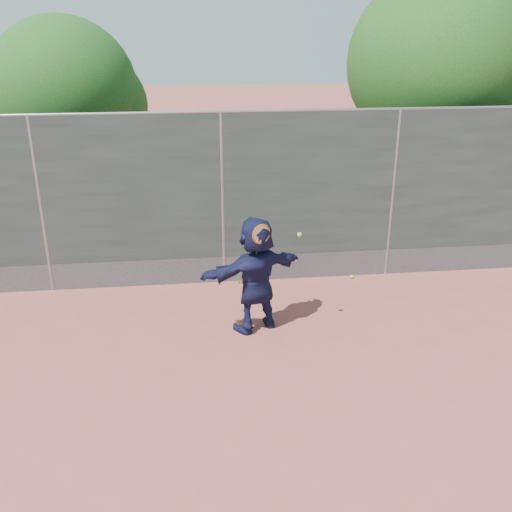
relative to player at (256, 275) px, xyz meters
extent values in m
plane|color=#9E4C42|center=(-0.37, -1.76, -0.89)|extent=(80.00, 80.00, 0.00)
imported|color=#161A3E|center=(0.00, 0.00, 0.00)|extent=(1.72, 1.13, 1.77)
sphere|color=#A5D42F|center=(1.95, 1.59, -0.85)|extent=(0.07, 0.07, 0.07)
cube|color=#38423D|center=(-0.37, 1.74, 0.86)|extent=(20.00, 0.04, 2.50)
cube|color=slate|center=(-0.37, 1.74, -0.64)|extent=(20.00, 0.03, 0.50)
cylinder|color=gray|center=(-0.37, 1.74, 2.11)|extent=(20.00, 0.05, 0.05)
cylinder|color=gray|center=(-3.37, 1.74, 0.61)|extent=(0.06, 0.06, 3.00)
cylinder|color=gray|center=(-0.37, 1.74, 0.61)|extent=(0.06, 0.06, 3.00)
cylinder|color=gray|center=(2.63, 1.74, 0.61)|extent=(0.06, 0.06, 3.00)
torus|color=#C15712|center=(0.05, -0.20, 0.70)|extent=(0.27, 0.15, 0.29)
cylinder|color=beige|center=(0.05, -0.20, 0.70)|extent=(0.23, 0.12, 0.25)
cylinder|color=black|center=(0.00, -0.18, 0.50)|extent=(0.08, 0.13, 0.33)
sphere|color=#A5D42F|center=(0.61, -0.13, 0.65)|extent=(0.07, 0.07, 0.07)
cylinder|color=#382314|center=(4.13, 3.94, 0.41)|extent=(0.28, 0.28, 2.60)
sphere|color=#23561C|center=(4.13, 3.94, 2.70)|extent=(3.60, 3.60, 3.60)
sphere|color=#23561C|center=(4.85, 4.14, 2.34)|extent=(2.52, 2.52, 2.52)
cylinder|color=#382314|center=(-3.37, 4.74, 0.21)|extent=(0.28, 0.28, 2.20)
sphere|color=#23561C|center=(-3.37, 4.74, 2.14)|extent=(3.00, 3.00, 3.00)
sphere|color=#23561C|center=(-2.77, 4.94, 1.84)|extent=(2.10, 2.10, 2.10)
cone|color=#387226|center=(-0.12, 1.62, -0.76)|extent=(0.03, 0.03, 0.26)
cone|color=#387226|center=(0.18, 1.64, -0.74)|extent=(0.03, 0.03, 0.30)
cone|color=#387226|center=(-0.47, 1.60, -0.78)|extent=(0.03, 0.03, 0.22)
camera|label=1|loc=(-0.90, -7.61, 3.41)|focal=40.00mm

